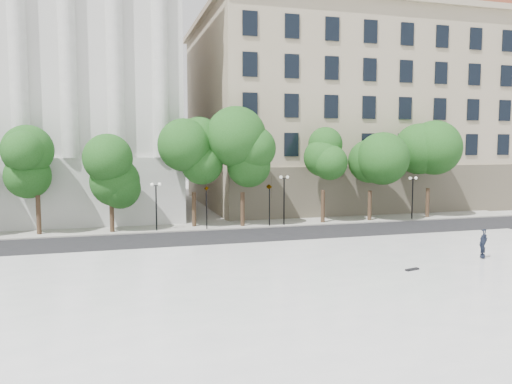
% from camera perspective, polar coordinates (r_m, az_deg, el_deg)
% --- Properties ---
extents(ground, '(160.00, 160.00, 0.00)m').
position_cam_1_polar(ground, '(21.12, 7.51, -14.23)').
color(ground, beige).
rests_on(ground, ground).
extents(plaza, '(44.00, 22.00, 0.45)m').
position_cam_1_polar(plaza, '(23.70, 4.59, -11.43)').
color(plaza, white).
rests_on(plaza, ground).
extents(street, '(60.00, 8.00, 0.02)m').
position_cam_1_polar(street, '(37.77, -3.40, -5.39)').
color(street, black).
rests_on(street, ground).
extents(far_sidewalk, '(60.00, 4.00, 0.12)m').
position_cam_1_polar(far_sidewalk, '(43.56, -5.10, -3.88)').
color(far_sidewalk, '#AFADA2').
rests_on(far_sidewalk, ground).
extents(building_west, '(31.50, 27.65, 25.60)m').
position_cam_1_polar(building_west, '(57.83, -25.20, 10.67)').
color(building_west, silver).
rests_on(building_west, ground).
extents(building_east, '(36.00, 26.15, 23.00)m').
position_cam_1_polar(building_east, '(63.75, 10.35, 8.99)').
color(building_east, tan).
rests_on(building_east, ground).
extents(traffic_light_west, '(0.83, 1.63, 4.15)m').
position_cam_1_polar(traffic_light_west, '(41.33, -5.69, 0.61)').
color(traffic_light_west, black).
rests_on(traffic_light_west, ground).
extents(traffic_light_east, '(0.81, 1.90, 4.25)m').
position_cam_1_polar(traffic_light_east, '(42.61, 1.56, 0.92)').
color(traffic_light_east, black).
rests_on(traffic_light_east, ground).
extents(person_lying, '(1.35, 1.82, 0.47)m').
position_cam_1_polar(person_lying, '(32.22, 24.46, -6.53)').
color(person_lying, black).
rests_on(person_lying, plaza).
extents(skateboard, '(0.89, 0.44, 0.09)m').
position_cam_1_polar(skateboard, '(28.03, 17.42, -8.44)').
color(skateboard, black).
rests_on(skateboard, plaza).
extents(street_trees, '(45.37, 5.15, 7.87)m').
position_cam_1_polar(street_trees, '(42.79, -2.01, 3.23)').
color(street_trees, '#382619').
rests_on(street_trees, ground).
extents(lamp_posts, '(37.83, 0.28, 4.43)m').
position_cam_1_polar(lamp_posts, '(41.94, -3.95, -0.32)').
color(lamp_posts, black).
rests_on(lamp_posts, ground).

